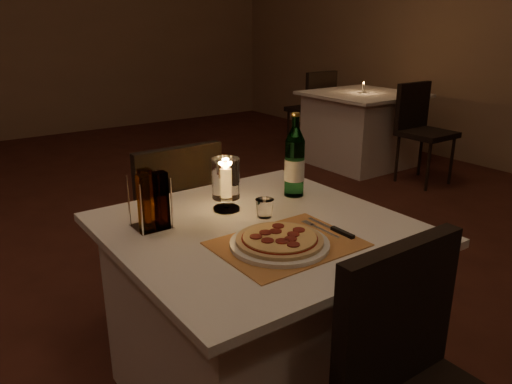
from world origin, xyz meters
TOP-DOWN VIEW (x-y plane):
  - floor at (0.00, 0.00)m, footprint 8.00×10.00m
  - main_table at (0.16, -0.52)m, footprint 1.00×1.00m
  - chair_near at (0.16, -1.23)m, footprint 0.42×0.42m
  - chair_far at (0.16, 0.20)m, footprint 0.42×0.42m
  - placemat at (0.14, -0.70)m, footprint 0.45×0.34m
  - plate at (0.11, -0.70)m, footprint 0.32×0.32m
  - pizza at (0.11, -0.70)m, footprint 0.28×0.28m
  - fork at (0.31, -0.66)m, footprint 0.02×0.18m
  - knife at (0.34, -0.72)m, footprint 0.02×0.22m
  - tumbler at (0.23, -0.46)m, footprint 0.07×0.07m
  - water_bottle at (0.47, -0.34)m, footprint 0.08×0.08m
  - hurricane_candle at (0.15, -0.32)m, footprint 0.11×0.11m
  - cruet_caddy at (-0.16, -0.32)m, footprint 0.12×0.12m
  - neighbor_table_right at (3.03, 1.67)m, footprint 1.00×1.00m
  - neighbor_chair_ra at (3.03, 0.95)m, footprint 0.42×0.42m
  - neighbor_chair_rb at (3.03, 2.38)m, footprint 0.42×0.42m
  - neighbor_candle_right at (3.03, 1.67)m, footprint 0.03×0.03m

SIDE VIEW (x-z plane):
  - floor at x=0.00m, z-range -0.02..0.00m
  - main_table at x=0.16m, z-range 0.00..0.74m
  - neighbor_table_right at x=3.03m, z-range 0.00..0.74m
  - chair_near at x=0.16m, z-range 0.10..1.00m
  - chair_far at x=0.16m, z-range 0.10..1.00m
  - neighbor_chair_ra at x=3.03m, z-range 0.10..1.00m
  - neighbor_chair_rb at x=3.03m, z-range 0.10..1.00m
  - placemat at x=0.14m, z-range 0.74..0.74m
  - fork at x=0.31m, z-range 0.74..0.75m
  - knife at x=0.34m, z-range 0.74..0.76m
  - plate at x=0.11m, z-range 0.74..0.76m
  - pizza at x=0.11m, z-range 0.76..0.78m
  - tumbler at x=0.23m, z-range 0.74..0.81m
  - neighbor_candle_right at x=3.03m, z-range 0.73..0.84m
  - cruet_caddy at x=-0.16m, z-range 0.73..0.94m
  - hurricane_candle at x=0.15m, z-range 0.76..0.96m
  - water_bottle at x=0.47m, z-range 0.71..1.05m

